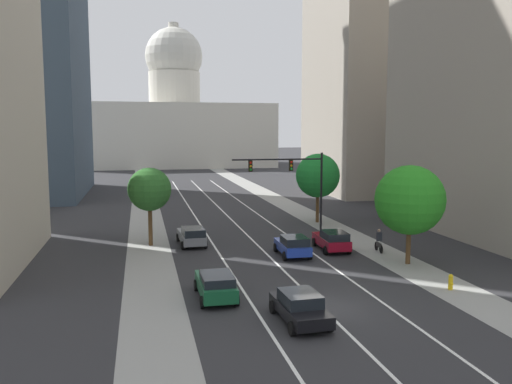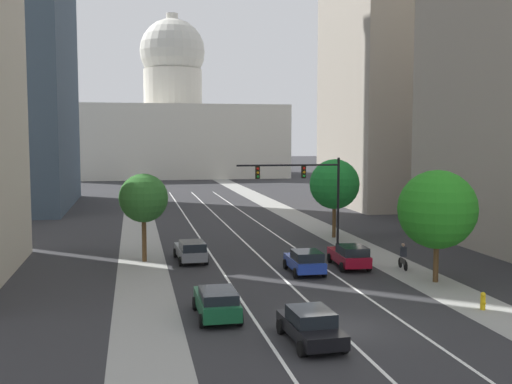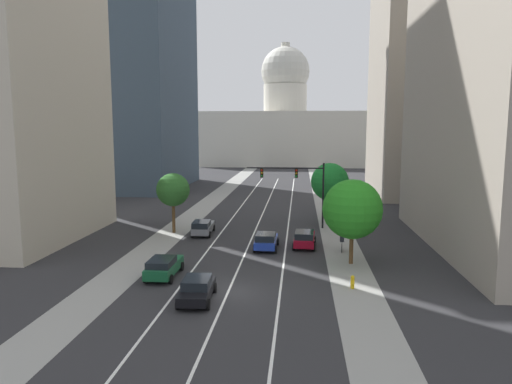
{
  "view_description": "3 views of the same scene",
  "coord_description": "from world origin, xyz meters",
  "px_view_note": "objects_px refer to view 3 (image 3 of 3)",
  "views": [
    {
      "loc": [
        -8.85,
        -24.71,
        8.99
      ],
      "look_at": [
        0.07,
        16.19,
        4.1
      ],
      "focal_mm": 37.4,
      "sensor_mm": 36.0,
      "label": 1
    },
    {
      "loc": [
        -8.85,
        -25.71,
        8.61
      ],
      "look_at": [
        1.18,
        24.49,
        4.01
      ],
      "focal_mm": 43.24,
      "sensor_mm": 36.0,
      "label": 2
    },
    {
      "loc": [
        4.54,
        -28.91,
        10.56
      ],
      "look_at": [
        -0.8,
        28.16,
        2.77
      ],
      "focal_mm": 32.89,
      "sensor_mm": 36.0,
      "label": 3
    }
  ],
  "objects_px": {
    "car_black": "(197,289)",
    "street_tree_mid_right": "(352,209)",
    "capitol_building": "(285,129)",
    "traffic_signal_mast": "(299,181)",
    "car_gray": "(203,227)",
    "street_tree_near_left": "(173,190)",
    "car_blue": "(266,241)",
    "car_crimson": "(304,238)",
    "cyclist": "(342,242)",
    "car_green": "(164,266)",
    "street_tree_near_right": "(330,182)",
    "fire_hydrant": "(353,282)"
  },
  "relations": [
    {
      "from": "car_green",
      "to": "car_blue",
      "type": "height_order",
      "value": "car_blue"
    },
    {
      "from": "street_tree_near_left",
      "to": "car_black",
      "type": "bearing_deg",
      "value": -70.67
    },
    {
      "from": "car_black",
      "to": "car_gray",
      "type": "bearing_deg",
      "value": 8.0
    },
    {
      "from": "street_tree_near_left",
      "to": "street_tree_mid_right",
      "type": "bearing_deg",
      "value": -29.55
    },
    {
      "from": "fire_hydrant",
      "to": "traffic_signal_mast",
      "type": "bearing_deg",
      "value": 100.81
    },
    {
      "from": "car_green",
      "to": "street_tree_near_right",
      "type": "height_order",
      "value": "street_tree_near_right"
    },
    {
      "from": "car_black",
      "to": "cyclist",
      "type": "relative_size",
      "value": 2.56
    },
    {
      "from": "traffic_signal_mast",
      "to": "fire_hydrant",
      "type": "bearing_deg",
      "value": -79.19
    },
    {
      "from": "street_tree_mid_right",
      "to": "car_crimson",
      "type": "bearing_deg",
      "value": 126.46
    },
    {
      "from": "capitol_building",
      "to": "street_tree_near_left",
      "type": "relative_size",
      "value": 7.61
    },
    {
      "from": "fire_hydrant",
      "to": "street_tree_near_left",
      "type": "xyz_separation_m",
      "value": [
        -16.31,
        15.46,
        3.94
      ]
    },
    {
      "from": "car_black",
      "to": "car_gray",
      "type": "xyz_separation_m",
      "value": [
        -3.36,
        17.81,
        0.04
      ]
    },
    {
      "from": "car_crimson",
      "to": "street_tree_near_right",
      "type": "bearing_deg",
      "value": -11.04
    },
    {
      "from": "car_green",
      "to": "car_blue",
      "type": "distance_m",
      "value": 10.81
    },
    {
      "from": "street_tree_mid_right",
      "to": "street_tree_near_right",
      "type": "bearing_deg",
      "value": 92.38
    },
    {
      "from": "car_blue",
      "to": "traffic_signal_mast",
      "type": "distance_m",
      "value": 10.65
    },
    {
      "from": "car_crimson",
      "to": "traffic_signal_mast",
      "type": "distance_m",
      "value": 9.27
    },
    {
      "from": "street_tree_near_left",
      "to": "street_tree_mid_right",
      "type": "relative_size",
      "value": 0.91
    },
    {
      "from": "capitol_building",
      "to": "traffic_signal_mast",
      "type": "relative_size",
      "value": 5.63
    },
    {
      "from": "car_black",
      "to": "street_tree_mid_right",
      "type": "height_order",
      "value": "street_tree_mid_right"
    },
    {
      "from": "fire_hydrant",
      "to": "car_black",
      "type": "bearing_deg",
      "value": -162.61
    },
    {
      "from": "car_gray",
      "to": "cyclist",
      "type": "distance_m",
      "value": 14.27
    },
    {
      "from": "cyclist",
      "to": "street_tree_near_left",
      "type": "relative_size",
      "value": 0.28
    },
    {
      "from": "capitol_building",
      "to": "street_tree_near_right",
      "type": "height_order",
      "value": "capitol_building"
    },
    {
      "from": "street_tree_near_left",
      "to": "car_blue",
      "type": "bearing_deg",
      "value": -30.42
    },
    {
      "from": "car_black",
      "to": "car_gray",
      "type": "height_order",
      "value": "car_gray"
    },
    {
      "from": "street_tree_near_right",
      "to": "car_green",
      "type": "bearing_deg",
      "value": -121.2
    },
    {
      "from": "car_crimson",
      "to": "car_gray",
      "type": "distance_m",
      "value": 10.84
    },
    {
      "from": "car_gray",
      "to": "street_tree_near_left",
      "type": "xyz_separation_m",
      "value": [
        -3.14,
        0.72,
        3.6
      ]
    },
    {
      "from": "capitol_building",
      "to": "car_crimson",
      "type": "bearing_deg",
      "value": -87.09
    },
    {
      "from": "car_crimson",
      "to": "cyclist",
      "type": "bearing_deg",
      "value": -108.26
    },
    {
      "from": "car_black",
      "to": "car_green",
      "type": "xyz_separation_m",
      "value": [
        -3.37,
        4.29,
        0.04
      ]
    },
    {
      "from": "car_crimson",
      "to": "traffic_signal_mast",
      "type": "height_order",
      "value": "traffic_signal_mast"
    },
    {
      "from": "capitol_building",
      "to": "car_green",
      "type": "xyz_separation_m",
      "value": [
        -5.06,
        -108.83,
        -9.77
      ]
    },
    {
      "from": "street_tree_near_left",
      "to": "street_tree_mid_right",
      "type": "distance_m",
      "value": 19.36
    },
    {
      "from": "car_black",
      "to": "street_tree_mid_right",
      "type": "xyz_separation_m",
      "value": [
        10.34,
        8.99,
        3.59
      ]
    },
    {
      "from": "car_gray",
      "to": "cyclist",
      "type": "relative_size",
      "value": 2.71
    },
    {
      "from": "car_blue",
      "to": "car_gray",
      "type": "relative_size",
      "value": 0.88
    },
    {
      "from": "capitol_building",
      "to": "street_tree_near_left",
      "type": "distance_m",
      "value": 95.14
    },
    {
      "from": "traffic_signal_mast",
      "to": "cyclist",
      "type": "relative_size",
      "value": 4.8
    },
    {
      "from": "street_tree_near_left",
      "to": "street_tree_near_right",
      "type": "bearing_deg",
      "value": 24.15
    },
    {
      "from": "car_green",
      "to": "street_tree_near_right",
      "type": "distance_m",
      "value": 25.4
    },
    {
      "from": "car_gray",
      "to": "capitol_building",
      "type": "bearing_deg",
      "value": -5.8
    },
    {
      "from": "car_blue",
      "to": "cyclist",
      "type": "bearing_deg",
      "value": -89.67
    },
    {
      "from": "capitol_building",
      "to": "street_tree_near_left",
      "type": "xyz_separation_m",
      "value": [
        -8.19,
        -94.59,
        -6.16
      ]
    },
    {
      "from": "car_blue",
      "to": "cyclist",
      "type": "xyz_separation_m",
      "value": [
        6.58,
        -0.1,
        0.06
      ]
    },
    {
      "from": "car_gray",
      "to": "car_blue",
      "type": "bearing_deg",
      "value": -129.81
    },
    {
      "from": "cyclist",
      "to": "car_blue",
      "type": "bearing_deg",
      "value": 94.7
    },
    {
      "from": "car_black",
      "to": "fire_hydrant",
      "type": "xyz_separation_m",
      "value": [
        9.81,
        3.07,
        -0.29
      ]
    },
    {
      "from": "fire_hydrant",
      "to": "car_gray",
      "type": "bearing_deg",
      "value": 131.78
    }
  ]
}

